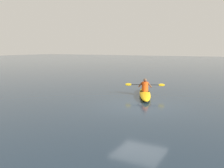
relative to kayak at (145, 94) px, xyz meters
The scene contains 3 objects.
ground_plane 2.66m from the kayak, 105.68° to the left, with size 160.00×160.00×0.00m, color #1E2D3D.
kayak is the anchor object (origin of this frame).
kayaker 0.48m from the kayak, 67.09° to the right, with size 2.26×0.98×0.78m.
Camera 1 is at (-4.44, 11.14, 2.90)m, focal length 38.73 mm.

